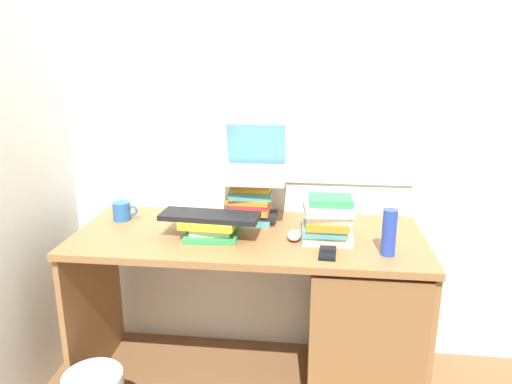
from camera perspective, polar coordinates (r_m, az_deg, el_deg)
The scene contains 13 objects.
ground_plane at distance 2.54m, azimuth -0.83°, elevation -21.13°, with size 6.00×6.00×0.00m, color brown.
wall_back at distance 2.39m, azimuth 0.28°, elevation 10.50°, with size 6.00×0.06×2.60m.
wall_left at distance 2.37m, azimuth -25.60°, elevation 8.88°, with size 0.05×6.00×2.60m, color silver.
desk at distance 2.27m, azimuth 9.21°, elevation -13.61°, with size 1.52×0.64×0.76m.
book_stack_tall at distance 2.27m, azimuth -0.58°, elevation -1.14°, with size 0.24×0.19×0.20m.
book_stack_keyboard_riser at distance 2.11m, azimuth -5.29°, elevation -4.12°, with size 0.25×0.20×0.09m.
book_stack_side at distance 2.07m, azimuth 8.33°, elevation -3.26°, with size 0.21×0.20×0.19m.
laptop at distance 2.29m, azimuth -0.35°, elevation 3.26°, with size 0.31×0.32×0.25m.
keyboard at distance 2.09m, azimuth -5.41°, elevation -2.82°, with size 0.42×0.14×0.02m, color black.
computer_mouse at distance 2.10m, azimuth 4.47°, elevation -5.05°, with size 0.06×0.10×0.04m, color #A5A8AD.
mug at distance 2.40m, azimuth -15.33°, elevation -2.14°, with size 0.12×0.08×0.09m.
water_bottle at distance 1.98m, azimuth 15.25°, elevation -4.57°, with size 0.06×0.06×0.19m, color #263FA5.
cell_phone at distance 1.97m, azimuth 8.33°, elevation -7.05°, with size 0.07×0.14×0.01m, color black.
Camera 1 is at (0.27, -2.00, 1.54)m, focal length 34.34 mm.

